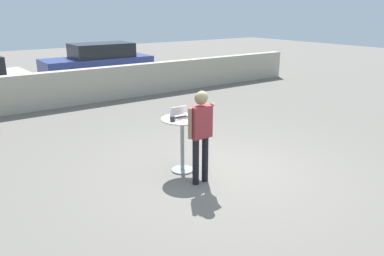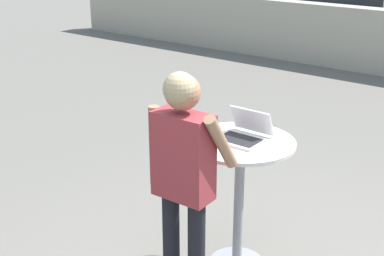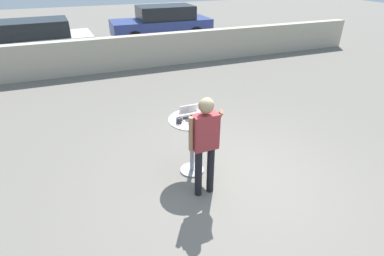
% 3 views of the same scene
% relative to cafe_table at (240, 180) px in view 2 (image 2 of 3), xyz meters
% --- Properties ---
extents(cafe_table, '(0.74, 0.74, 1.00)m').
position_rel_cafe_table_xyz_m(cafe_table, '(0.00, 0.00, 0.00)').
color(cafe_table, gray).
rests_on(cafe_table, ground_plane).
extents(laptop, '(0.32, 0.32, 0.20)m').
position_rel_cafe_table_xyz_m(laptop, '(-0.00, 0.03, 0.34)').
color(laptop, silver).
rests_on(laptop, cafe_table).
extents(coffee_mug, '(0.12, 0.09, 0.08)m').
position_rel_cafe_table_xyz_m(coffee_mug, '(-0.23, -0.05, 0.34)').
color(coffee_mug, '#232328').
rests_on(coffee_mug, cafe_table).
extents(standing_person, '(0.51, 0.36, 1.60)m').
position_rel_cafe_table_xyz_m(standing_person, '(-0.03, -0.59, 0.30)').
color(standing_person, black).
rests_on(standing_person, ground_plane).
extents(parked_car_further_down, '(4.35, 2.05, 1.46)m').
position_rel_cafe_table_xyz_m(parked_car_further_down, '(-2.93, 7.94, 0.05)').
color(parked_car_further_down, silver).
rests_on(parked_car_further_down, ground_plane).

